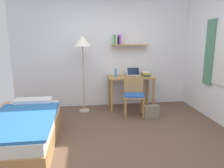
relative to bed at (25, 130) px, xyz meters
name	(u,v)px	position (x,y,z in m)	size (l,w,h in m)	color
ground_plane	(122,142)	(1.52, -0.14, -0.24)	(5.28, 5.28, 0.00)	brown
wall_back	(107,52)	(1.53, 1.88, 1.06)	(4.40, 0.27, 2.60)	white
bed	(25,130)	(0.00, 0.00, 0.00)	(0.94, 1.85, 0.54)	#B2844C
desk	(131,82)	(2.04, 1.56, 0.38)	(1.06, 0.56, 0.76)	#B2844C
desk_chair	(134,94)	(1.99, 1.06, 0.24)	(0.49, 0.45, 0.84)	#B2844C
standing_lamp	(83,45)	(0.94, 1.45, 1.24)	(0.39, 0.39, 1.69)	#B2A893
laptop	(134,74)	(2.12, 1.64, 0.57)	(0.32, 0.23, 0.20)	#B7BABF
water_bottle	(116,73)	(1.67, 1.52, 0.62)	(0.06, 0.06, 0.20)	#4C99DB
book_stack	(146,74)	(2.39, 1.57, 0.57)	(0.19, 0.25, 0.10)	#333338
handbag	(152,111)	(2.31, 0.81, -0.09)	(0.31, 0.12, 0.44)	gray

